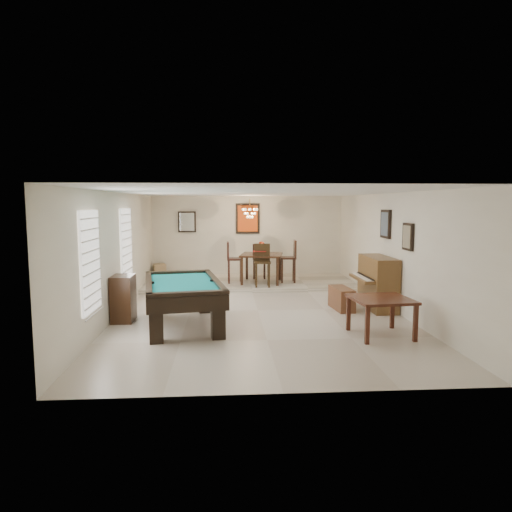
{
  "coord_description": "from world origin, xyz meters",
  "views": [
    {
      "loc": [
        -0.72,
        -9.92,
        2.36
      ],
      "look_at": [
        0.0,
        0.6,
        1.15
      ],
      "focal_mm": 32.0,
      "sensor_mm": 36.0,
      "label": 1
    }
  ],
  "objects": [
    {
      "name": "square_table",
      "position": [
        2.05,
        -2.11,
        0.35
      ],
      "size": [
        1.1,
        1.1,
        0.69
      ],
      "primitive_type": null,
      "rotation": [
        0.0,
        0.0,
        0.1
      ],
      "color": "#36170D",
      "rests_on": "ground_plane"
    },
    {
      "name": "back_painting",
      "position": [
        0.0,
        4.46,
        1.9
      ],
      "size": [
        0.75,
        0.06,
        0.95
      ],
      "primitive_type": "cube",
      "color": "#D84C14",
      "rests_on": "wall_back"
    },
    {
      "name": "right_picture_lower",
      "position": [
        2.96,
        -1.0,
        1.7
      ],
      "size": [
        0.06,
        0.45,
        0.55
      ],
      "primitive_type": "cube",
      "color": "gray",
      "rests_on": "wall_right"
    },
    {
      "name": "piano_bench",
      "position": [
        1.88,
        -0.03,
        0.25
      ],
      "size": [
        0.43,
        0.91,
        0.49
      ],
      "primitive_type": "cube",
      "rotation": [
        0.0,
        0.0,
        0.09
      ],
      "color": "brown",
      "rests_on": "ground_plane"
    },
    {
      "name": "wall_back",
      "position": [
        0.0,
        4.5,
        1.3
      ],
      "size": [
        6.0,
        0.04,
        2.6
      ],
      "primitive_type": "cube",
      "color": "silver",
      "rests_on": "ground_plane"
    },
    {
      "name": "upright_piano",
      "position": [
        2.58,
        0.02,
        0.59
      ],
      "size": [
        0.79,
        1.42,
        1.18
      ],
      "primitive_type": null,
      "color": "brown",
      "rests_on": "ground_plane"
    },
    {
      "name": "back_mirror",
      "position": [
        -1.9,
        4.46,
        1.8
      ],
      "size": [
        0.55,
        0.06,
        0.65
      ],
      "primitive_type": "cube",
      "color": "white",
      "rests_on": "wall_back"
    },
    {
      "name": "flower_vase",
      "position": [
        0.32,
        2.93,
        1.18
      ],
      "size": [
        0.18,
        0.18,
        0.25
      ],
      "primitive_type": null,
      "rotation": [
        0.0,
        0.0,
        0.34
      ],
      "color": "#B62C0F",
      "rests_on": "dining_table"
    },
    {
      "name": "wall_right",
      "position": [
        3.0,
        0.0,
        1.3
      ],
      "size": [
        0.04,
        9.0,
        2.6
      ],
      "primitive_type": "cube",
      "color": "silver",
      "rests_on": "ground_plane"
    },
    {
      "name": "dining_step",
      "position": [
        0.0,
        3.25,
        0.06
      ],
      "size": [
        6.0,
        2.5,
        0.12
      ],
      "primitive_type": "cube",
      "color": "beige",
      "rests_on": "ground_plane"
    },
    {
      "name": "chandelier",
      "position": [
        0.0,
        3.2,
        2.2
      ],
      "size": [
        0.44,
        0.44,
        0.6
      ],
      "primitive_type": null,
      "color": "#FFE5B2",
      "rests_on": "ceiling"
    },
    {
      "name": "dining_chair_east",
      "position": [
        1.08,
        2.96,
        0.72
      ],
      "size": [
        0.47,
        0.47,
        1.21
      ],
      "primitive_type": null,
      "rotation": [
        0.0,
        0.0,
        -1.63
      ],
      "color": "black",
      "rests_on": "dining_step"
    },
    {
      "name": "pool_table",
      "position": [
        -1.54,
        -1.18,
        0.42
      ],
      "size": [
        1.78,
        2.74,
        0.85
      ],
      "primitive_type": null,
      "rotation": [
        0.0,
        0.0,
        0.17
      ],
      "color": "black",
      "rests_on": "ground_plane"
    },
    {
      "name": "dining_chair_north",
      "position": [
        0.31,
        3.67,
        0.65
      ],
      "size": [
        0.42,
        0.42,
        1.06
      ],
      "primitive_type": null,
      "rotation": [
        0.0,
        0.0,
        3.08
      ],
      "color": "black",
      "rests_on": "dining_step"
    },
    {
      "name": "apothecary_chest",
      "position": [
        -2.77,
        -0.74,
        0.47
      ],
      "size": [
        0.41,
        0.62,
        0.93
      ],
      "primitive_type": "cube",
      "color": "black",
      "rests_on": "ground_plane"
    },
    {
      "name": "dining_table",
      "position": [
        0.32,
        2.93,
        0.59
      ],
      "size": [
        1.33,
        1.33,
        0.94
      ],
      "primitive_type": null,
      "rotation": [
        0.0,
        0.0,
        -0.19
      ],
      "color": "black",
      "rests_on": "dining_step"
    },
    {
      "name": "right_picture_upper",
      "position": [
        2.96,
        0.3,
        1.9
      ],
      "size": [
        0.06,
        0.55,
        0.65
      ],
      "primitive_type": "cube",
      "color": "slate",
      "rests_on": "wall_right"
    },
    {
      "name": "ground_plane",
      "position": [
        0.0,
        0.0,
        -0.01
      ],
      "size": [
        6.0,
        9.0,
        0.02
      ],
      "primitive_type": "cube",
      "color": "beige"
    },
    {
      "name": "ceiling",
      "position": [
        0.0,
        0.0,
        2.6
      ],
      "size": [
        6.0,
        9.0,
        0.04
      ],
      "primitive_type": "cube",
      "color": "white",
      "rests_on": "wall_back"
    },
    {
      "name": "dining_chair_south",
      "position": [
        0.29,
        2.26,
        0.7
      ],
      "size": [
        0.44,
        0.44,
        1.16
      ],
      "primitive_type": null,
      "rotation": [
        0.0,
        0.0,
        -0.03
      ],
      "color": "black",
      "rests_on": "dining_step"
    },
    {
      "name": "window_left_front",
      "position": [
        -2.97,
        -2.2,
        1.4
      ],
      "size": [
        0.06,
        1.0,
        1.7
      ],
      "primitive_type": "cube",
      "color": "white",
      "rests_on": "wall_left"
    },
    {
      "name": "dining_chair_west",
      "position": [
        -0.44,
        2.95,
        0.71
      ],
      "size": [
        0.44,
        0.44,
        1.17
      ],
      "primitive_type": null,
      "rotation": [
        0.0,
        0.0,
        1.59
      ],
      "color": "black",
      "rests_on": "dining_step"
    },
    {
      "name": "wall_front",
      "position": [
        0.0,
        -4.5,
        1.3
      ],
      "size": [
        6.0,
        0.04,
        2.6
      ],
      "primitive_type": "cube",
      "color": "silver",
      "rests_on": "ground_plane"
    },
    {
      "name": "corner_bench",
      "position": [
        -2.74,
        4.16,
        0.32
      ],
      "size": [
        0.46,
        0.52,
        0.4
      ],
      "primitive_type": "cube",
      "rotation": [
        0.0,
        0.0,
        0.27
      ],
      "color": "tan",
      "rests_on": "dining_step"
    },
    {
      "name": "wall_left",
      "position": [
        -3.0,
        0.0,
        1.3
      ],
      "size": [
        0.04,
        9.0,
        2.6
      ],
      "primitive_type": "cube",
      "color": "silver",
      "rests_on": "ground_plane"
    },
    {
      "name": "window_left_rear",
      "position": [
        -2.97,
        0.6,
        1.4
      ],
      "size": [
        0.06,
        1.0,
        1.7
      ],
      "primitive_type": "cube",
      "color": "white",
      "rests_on": "wall_left"
    }
  ]
}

